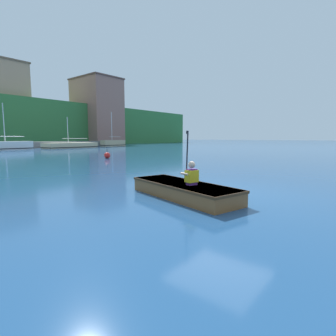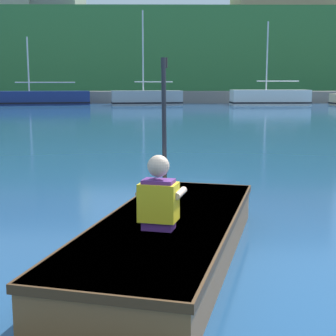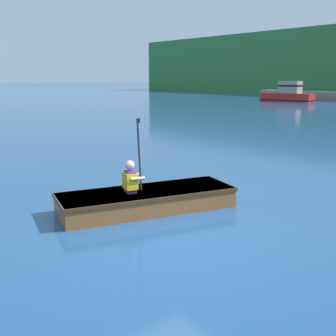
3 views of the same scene
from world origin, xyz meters
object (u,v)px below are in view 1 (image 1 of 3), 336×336
channel_buoy (107,155)px  rowboat_foreground (182,189)px  moored_boat_dock_center_near (8,146)px  moored_boat_dock_east_end (113,143)px  person_paddler (191,174)px  moored_boat_dock_west_inner (71,145)px

channel_buoy → rowboat_foreground: bearing=-120.1°
moored_boat_dock_center_near → moored_boat_dock_east_end: 17.60m
rowboat_foreground → person_paddler: person_paddler is taller
moored_boat_dock_east_end → channel_buoy: bearing=-130.3°
moored_boat_dock_west_inner → channel_buoy: size_ratio=10.71×
moored_boat_dock_west_inner → person_paddler: (-15.66, -31.62, 0.27)m
rowboat_foreground → person_paddler: size_ratio=2.58×
moored_boat_dock_center_near → moored_boat_dock_east_end: size_ratio=0.95×
moored_boat_dock_center_near → rowboat_foreground: 32.47m
moored_boat_dock_center_near → moored_boat_dock_east_end: (17.54, 1.42, 0.01)m
moored_boat_dock_center_near → person_paddler: (-7.43, -31.97, 0.13)m
moored_boat_dock_east_end → channel_buoy: moored_boat_dock_east_end is taller
moored_boat_dock_east_end → moored_boat_dock_west_inner: bearing=-169.3°
moored_boat_dock_center_near → channel_buoy: moored_boat_dock_center_near is taller
moored_boat_dock_center_near → person_paddler: moored_boat_dock_center_near is taller
moored_boat_dock_center_near → moored_boat_dock_east_end: bearing=4.6°
moored_boat_dock_east_end → person_paddler: 41.69m
moored_boat_dock_east_end → rowboat_foreground: size_ratio=1.75×
person_paddler → channel_buoy: size_ratio=1.84×
moored_boat_dock_center_near → rowboat_foreground: bearing=-103.1°
moored_boat_dock_center_near → rowboat_foreground: moored_boat_dock_center_near is taller
rowboat_foreground → person_paddler: (-0.09, -0.34, 0.43)m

